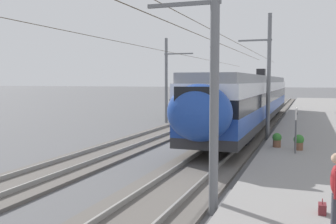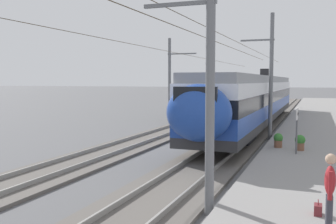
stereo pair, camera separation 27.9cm
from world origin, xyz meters
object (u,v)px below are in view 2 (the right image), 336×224
(catenary_mast_far_side, at_px, (172,78))
(platform_sign, at_px, (297,120))
(catenary_mast_west, at_px, (206,51))
(catenary_mast_mid, at_px, (269,74))
(passenger_walking, at_px, (330,189))
(potted_plant_by_shelter, at_px, (300,142))
(handbag_beside_passenger, at_px, (318,209))
(potted_plant_platform_edge, at_px, (278,140))
(train_far_track, at_px, (229,92))
(train_near_platform, at_px, (256,98))

(catenary_mast_far_side, xyz_separation_m, platform_sign, (-12.66, -10.55, -1.94))
(catenary_mast_west, distance_m, catenary_mast_mid, 13.96)
(passenger_walking, xyz_separation_m, potted_plant_by_shelter, (9.98, 0.95, -0.55))
(passenger_walking, xyz_separation_m, handbag_beside_passenger, (1.17, 0.20, -0.81))
(platform_sign, xyz_separation_m, potted_plant_by_shelter, (0.97, -0.11, -1.07))
(catenary_mast_west, relative_size, catenary_mast_far_side, 1.00)
(potted_plant_by_shelter, bearing_deg, catenary_mast_mid, 21.61)
(passenger_walking, relative_size, potted_plant_platform_edge, 2.48)
(catenary_mast_far_side, distance_m, passenger_walking, 24.71)
(catenary_mast_far_side, bearing_deg, handbag_beside_passenger, -150.89)
(catenary_mast_mid, distance_m, potted_plant_platform_edge, 5.77)
(catenary_mast_far_side, relative_size, potted_plant_platform_edge, 68.00)
(train_far_track, bearing_deg, train_near_platform, -160.33)
(potted_plant_platform_edge, bearing_deg, train_near_platform, 14.11)
(catenary_mast_mid, bearing_deg, train_near_platform, 15.50)
(catenary_mast_west, bearing_deg, train_near_platform, 4.58)
(train_far_track, xyz_separation_m, catenary_mast_mid, (-19.86, -6.65, 1.72))
(train_near_platform, relative_size, potted_plant_platform_edge, 45.87)
(catenary_mast_mid, height_order, potted_plant_by_shelter, catenary_mast_mid)
(train_near_platform, height_order, passenger_walking, train_near_platform)
(passenger_walking, relative_size, handbag_beside_passenger, 4.49)
(train_far_track, relative_size, potted_plant_platform_edge, 34.75)
(handbag_beside_passenger, bearing_deg, catenary_mast_west, 90.24)
(passenger_walking, relative_size, potted_plant_by_shelter, 2.36)
(train_far_track, bearing_deg, handbag_beside_passenger, -164.40)
(train_far_track, height_order, handbag_beside_passenger, train_far_track)
(catenary_mast_mid, xyz_separation_m, catenary_mast_far_side, (6.56, 8.63, -0.19))
(train_near_platform, xyz_separation_m, potted_plant_by_shelter, (-10.74, -3.59, -1.49))
(handbag_beside_passenger, relative_size, potted_plant_platform_edge, 0.55)
(train_near_platform, relative_size, potted_plant_by_shelter, 43.76)
(potted_plant_platform_edge, height_order, potted_plant_by_shelter, potted_plant_by_shelter)
(train_near_platform, distance_m, catenary_mast_west, 19.73)
(train_near_platform, distance_m, catenary_mast_far_side, 7.30)
(train_near_platform, height_order, potted_plant_platform_edge, train_near_platform)
(catenary_mast_mid, relative_size, handbag_beside_passenger, 123.34)
(train_near_platform, relative_size, train_far_track, 1.32)
(catenary_mast_far_side, height_order, potted_plant_by_shelter, catenary_mast_far_side)
(catenary_mast_west, xyz_separation_m, potted_plant_platform_edge, (9.28, -1.02, -3.56))
(passenger_walking, bearing_deg, catenary_mast_mid, 11.17)
(catenary_mast_far_side, bearing_deg, catenary_mast_west, -157.15)
(train_far_track, height_order, catenary_mast_west, catenary_mast_west)
(passenger_walking, bearing_deg, train_near_platform, 12.36)
(train_near_platform, distance_m, platform_sign, 12.22)
(catenary_mast_west, relative_size, potted_plant_by_shelter, 64.88)
(train_near_platform, xyz_separation_m, catenary_mast_mid, (-5.61, -1.56, 1.71))
(potted_plant_platform_edge, relative_size, potted_plant_by_shelter, 0.95)
(train_near_platform, height_order, platform_sign, train_near_platform)
(catenary_mast_far_side, distance_m, potted_plant_platform_edge, 15.12)
(train_near_platform, bearing_deg, passenger_walking, -167.64)
(platform_sign, relative_size, potted_plant_platform_edge, 2.93)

